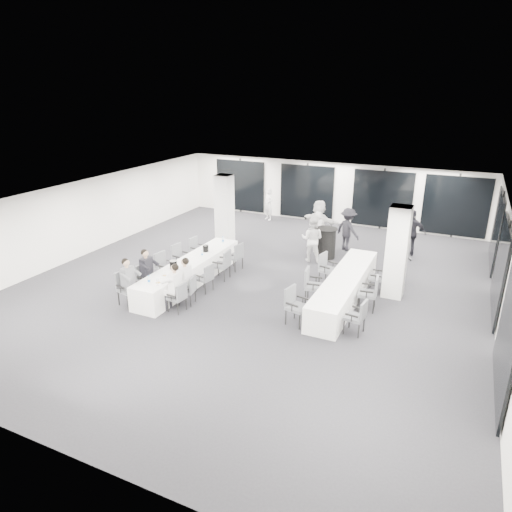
{
  "coord_description": "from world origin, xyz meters",
  "views": [
    {
      "loc": [
        5.77,
        -12.24,
        5.98
      ],
      "look_at": [
        0.16,
        -0.2,
        1.05
      ],
      "focal_mm": 32.0,
      "sensor_mm": 36.0,
      "label": 1
    }
  ],
  "objects": [
    {
      "name": "chair_main_right_mid",
      "position": [
        -1.09,
        -1.16,
        0.5
      ],
      "size": [
        0.51,
        0.55,
        0.88
      ],
      "rotation": [
        0.0,
        0.0,
        1.42
      ],
      "color": "#4C4E53",
      "rests_on": "floor"
    },
    {
      "name": "chair_main_left_mid",
      "position": [
        -2.75,
        -1.04,
        0.56
      ],
      "size": [
        0.56,
        0.6,
        0.98
      ],
      "rotation": [
        0.0,
        0.0,
        -1.71
      ],
      "color": "#4C4E53",
      "rests_on": "floor"
    },
    {
      "name": "chair_main_right_near",
      "position": [
        -1.09,
        -2.65,
        0.49
      ],
      "size": [
        0.48,
        0.52,
        0.87
      ],
      "rotation": [
        0.0,
        0.0,
        1.46
      ],
      "color": "#4C4E53",
      "rests_on": "floor"
    },
    {
      "name": "chair_side_right_far",
      "position": [
        3.75,
        1.11,
        0.53
      ],
      "size": [
        0.49,
        0.54,
        0.92
      ],
      "rotation": [
        0.0,
        0.0,
        1.62
      ],
      "color": "#4C4E53",
      "rests_on": "floor"
    },
    {
      "name": "chair_side_left_far",
      "position": [
        2.09,
        1.03,
        0.58
      ],
      "size": [
        0.61,
        0.64,
        1.01
      ],
      "rotation": [
        0.0,
        0.0,
        -1.8
      ],
      "color": "#4C4E53",
      "rests_on": "floor"
    },
    {
      "name": "chair_main_left_far",
      "position": [
        -2.74,
        0.95,
        0.52
      ],
      "size": [
        0.5,
        0.54,
        0.91
      ],
      "rotation": [
        0.0,
        0.0,
        -1.66
      ],
      "color": "#4C4E53",
      "rests_on": "floor"
    },
    {
      "name": "chair_main_left_fourth",
      "position": [
        -2.75,
        -0.11,
        0.56
      ],
      "size": [
        0.56,
        0.6,
        0.98
      ],
      "rotation": [
        0.0,
        0.0,
        -1.72
      ],
      "color": "#4C4E53",
      "rests_on": "floor"
    },
    {
      "name": "standing_guest_e",
      "position": [
        3.8,
        4.33,
        0.88
      ],
      "size": [
        0.58,
        0.89,
        1.77
      ],
      "primitive_type": "imported",
      "rotation": [
        0.0,
        0.0,
        1.5
      ],
      "color": "black",
      "rests_on": "floor"
    },
    {
      "name": "wine_glass",
      "position": [
        -1.68,
        -2.78,
        0.91
      ],
      "size": [
        0.08,
        0.08,
        0.21
      ],
      "color": "silver",
      "rests_on": "banquet_table_main"
    },
    {
      "name": "column_right",
      "position": [
        4.2,
        1.0,
        1.4
      ],
      "size": [
        0.6,
        0.6,
        2.8
      ],
      "primitive_type": "cube",
      "color": "silver",
      "rests_on": "floor"
    },
    {
      "name": "water_bottle_c",
      "position": [
        -1.82,
        1.26,
        0.87
      ],
      "size": [
        0.07,
        0.07,
        0.23
      ],
      "primitive_type": "cylinder",
      "color": "silver",
      "rests_on": "banquet_table_main"
    },
    {
      "name": "chair_side_left_near",
      "position": [
        2.09,
        -1.9,
        0.59
      ],
      "size": [
        0.61,
        0.65,
        1.03
      ],
      "rotation": [
        0.0,
        0.0,
        -1.78
      ],
      "color": "#4C4E53",
      "rests_on": "floor"
    },
    {
      "name": "plate_a",
      "position": [
        -1.92,
        -2.14,
        0.76
      ],
      "size": [
        0.18,
        0.18,
        0.03
      ],
      "color": "white",
      "rests_on": "banquet_table_main"
    },
    {
      "name": "ice_bucket_near",
      "position": [
        -2.0,
        -1.54,
        0.88
      ],
      "size": [
        0.23,
        0.23,
        0.26
      ],
      "primitive_type": "cylinder",
      "color": "black",
      "rests_on": "banquet_table_main"
    },
    {
      "name": "ice_bucket_far",
      "position": [
        -1.91,
        0.22,
        0.86
      ],
      "size": [
        0.2,
        0.2,
        0.22
      ],
      "primitive_type": "cylinder",
      "color": "black",
      "rests_on": "banquet_table_main"
    },
    {
      "name": "standing_guest_c",
      "position": [
        1.88,
        4.51,
        0.95
      ],
      "size": [
        1.37,
        1.16,
        1.9
      ],
      "primitive_type": "imported",
      "rotation": [
        0.0,
        0.0,
        2.61
      ],
      "color": "black",
      "rests_on": "floor"
    },
    {
      "name": "standing_guest_h",
      "position": [
        4.2,
        2.25,
        0.95
      ],
      "size": [
        0.91,
        1.07,
        1.9
      ],
      "primitive_type": "imported",
      "rotation": [
        0.0,
        0.0,
        2.03
      ],
      "color": "#57595F",
      "rests_on": "floor"
    },
    {
      "name": "standing_guest_d",
      "position": [
        4.17,
        4.94,
        0.99
      ],
      "size": [
        1.25,
        0.81,
        1.98
      ],
      "primitive_type": "imported",
      "rotation": [
        0.0,
        0.0,
        3.28
      ],
      "color": "black",
      "rests_on": "floor"
    },
    {
      "name": "seated_guest_d",
      "position": [
        -1.25,
        -2.13,
        0.81
      ],
      "size": [
        0.5,
        0.38,
        1.44
      ],
      "rotation": [
        0.0,
        0.0,
        1.57
      ],
      "color": "silver",
      "rests_on": "floor"
    },
    {
      "name": "room",
      "position": [
        0.89,
        1.11,
        1.39
      ],
      "size": [
        14.04,
        16.04,
        2.84
      ],
      "color": "#25252A",
      "rests_on": "ground"
    },
    {
      "name": "chair_side_right_near",
      "position": [
        3.75,
        -1.76,
        0.54
      ],
      "size": [
        0.53,
        0.57,
        0.94
      ],
      "rotation": [
        0.0,
        0.0,
        1.45
      ],
      "color": "#4C4E53",
      "rests_on": "floor"
    },
    {
      "name": "seated_guest_b",
      "position": [
        -2.58,
        -2.03,
        0.81
      ],
      "size": [
        0.5,
        0.38,
        1.44
      ],
      "rotation": [
        0.0,
        0.0,
        -1.57
      ],
      "color": "black",
      "rests_on": "floor"
    },
    {
      "name": "standing_guest_b",
      "position": [
        1.01,
        2.79,
        0.94
      ],
      "size": [
        0.95,
        0.62,
        1.89
      ],
      "primitive_type": "imported",
      "rotation": [
        0.0,
        0.0,
        3.21
      ],
      "color": "silver",
      "rests_on": "floor"
    },
    {
      "name": "chair_main_right_far",
      "position": [
        -1.08,
        0.84,
        0.55
      ],
      "size": [
        0.58,
        0.61,
        0.97
      ],
      "rotation": [
        0.0,
        0.0,
        1.36
      ],
      "color": "#4C4E53",
      "rests_on": "floor"
    },
    {
      "name": "water_bottle_a",
      "position": [
        -1.97,
        -2.78,
        0.87
      ],
      "size": [
        0.07,
        0.07,
        0.24
      ],
      "primitive_type": "cylinder",
      "color": "silver",
      "rests_on": "banquet_table_main"
    },
    {
      "name": "plate_c",
      "position": [
        -1.77,
        -1.38,
        0.76
      ],
      "size": [
        0.21,
        0.21,
        0.03
      ],
      "color": "white",
      "rests_on": "banquet_table_main"
    },
    {
      "name": "standing_guest_a",
      "position": [
        0.92,
        3.87,
        0.9
      ],
      "size": [
        0.77,
        0.82,
        1.79
      ],
      "primitive_type": "imported",
      "rotation": [
        0.0,
        0.0,
        1.08
      ],
      "color": "silver",
      "rests_on": "floor"
    },
    {
      "name": "banquet_table_main",
      "position": [
        -1.91,
        -0.79,
        0.38
      ],
      "size": [
        0.9,
        5.0,
        0.75
      ],
      "primitive_type": "cube",
      "color": "white",
      "rests_on": "floor"
    },
    {
      "name": "seated_guest_c",
      "position": [
        -1.25,
        -2.64,
        0.81
      ],
      "size": [
        0.5,
        0.38,
        1.44
      ],
      "rotation": [
        0.0,
        0.0,
        1.57
      ],
      "color": "silver",
      "rests_on": "floor"
    },
    {
      "name": "chair_main_right_second",
      "position": [
        -1.09,
        -2.12,
        0.5
      ],
      "size": [
        0.52,
        0.55,
        0.88
      ],
      "rotation": [
        0.0,
        0.0,
        1.76
      ],
      "color": "#4C4E53",
      "rests_on": "floor"
    },
    {
      "name": "chair_main_left_near",
      "position": [
        -2.75,
        -2.87,
        0.57
      ],
      "size": [
        0.61,
        0.64,
        1.01
      ],
      "rotation": [
        0.0,
        0.0,
        -1.8
      ],
      "color": "#4C4E53",
      "rests_on": "floor"
    },
    {
      "name": "chair_main_right_fourth",
      "position": [
        -1.08,
        -0.06,
        0.57
      ],
      "size": [
        0.53,
        0.58,
        1.0
      ],
      "rotation": [
        0.0,
        0.0,
        1.61
      ],
      "color": "#4C4E53",
      "rests_on": "floor"
    },
    {
      "name": "water_bottle_b",
      "position": [
        -1.78,
        -0.23,
        0.85
      ],
      "size": [
        0.06,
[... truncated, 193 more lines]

